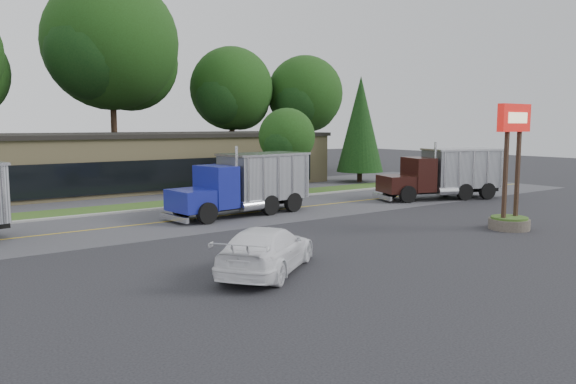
% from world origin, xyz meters
% --- Properties ---
extents(ground, '(140.00, 140.00, 0.00)m').
position_xyz_m(ground, '(0.00, 0.00, 0.00)').
color(ground, '#323237').
rests_on(ground, ground).
extents(road, '(60.00, 8.00, 0.02)m').
position_xyz_m(road, '(0.00, 9.00, 0.00)').
color(road, '#55555A').
rests_on(road, ground).
extents(center_line, '(60.00, 0.12, 0.01)m').
position_xyz_m(center_line, '(0.00, 9.00, 0.00)').
color(center_line, gold).
rests_on(center_line, ground).
extents(curb, '(60.00, 0.30, 0.12)m').
position_xyz_m(curb, '(0.00, 13.20, 0.00)').
color(curb, '#9E9E99').
rests_on(curb, ground).
extents(grass_verge, '(60.00, 3.40, 0.03)m').
position_xyz_m(grass_verge, '(0.00, 15.00, 0.00)').
color(grass_verge, '#35591E').
rests_on(grass_verge, ground).
extents(far_parking, '(60.00, 7.00, 0.02)m').
position_xyz_m(far_parking, '(0.00, 20.00, 0.00)').
color(far_parking, '#55555A').
rests_on(far_parking, ground).
extents(strip_mall, '(32.00, 12.00, 4.00)m').
position_xyz_m(strip_mall, '(2.00, 26.00, 2.00)').
color(strip_mall, tan).
rests_on(strip_mall, ground).
extents(bilo_sign, '(2.20, 1.90, 5.95)m').
position_xyz_m(bilo_sign, '(10.50, -2.50, 2.02)').
color(bilo_sign, '#6B6054').
rests_on(bilo_sign, ground).
extents(tree_far_c, '(12.92, 12.16, 18.43)m').
position_xyz_m(tree_far_c, '(4.20, 34.15, 11.76)').
color(tree_far_c, '#382619').
rests_on(tree_far_c, ground).
extents(tree_far_d, '(9.05, 8.51, 12.90)m').
position_xyz_m(tree_far_d, '(16.14, 33.11, 8.23)').
color(tree_far_d, '#382619').
rests_on(tree_far_d, ground).
extents(tree_far_e, '(8.68, 8.17, 12.38)m').
position_xyz_m(tree_far_e, '(24.13, 31.10, 7.90)').
color(tree_far_e, '#382619').
rests_on(tree_far_e, ground).
extents(evergreen_right, '(4.02, 4.02, 9.13)m').
position_xyz_m(evergreen_right, '(20.00, 18.00, 5.02)').
color(evergreen_right, '#382619').
rests_on(evergreen_right, ground).
extents(tree_verge, '(4.33, 4.07, 6.17)m').
position_xyz_m(tree_verge, '(10.07, 15.05, 3.92)').
color(tree_verge, '#382619').
rests_on(tree_verge, ground).
extents(dump_truck_blue, '(8.54, 3.50, 3.36)m').
position_xyz_m(dump_truck_blue, '(2.78, 8.72, 1.81)').
color(dump_truck_blue, black).
rests_on(dump_truck_blue, ground).
extents(dump_truck_maroon, '(8.72, 5.03, 3.36)m').
position_xyz_m(dump_truck_maroon, '(17.10, 6.42, 1.81)').
color(dump_truck_maroon, black).
rests_on(dump_truck_maroon, ground).
extents(rally_car, '(5.59, 4.98, 1.56)m').
position_xyz_m(rally_car, '(-3.30, -2.20, 0.78)').
color(rally_car, white).
rests_on(rally_car, ground).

